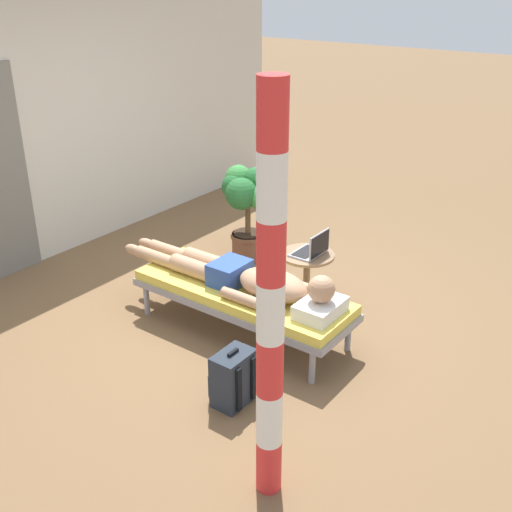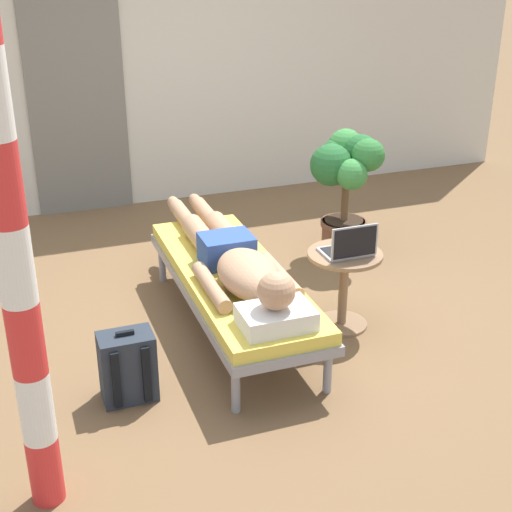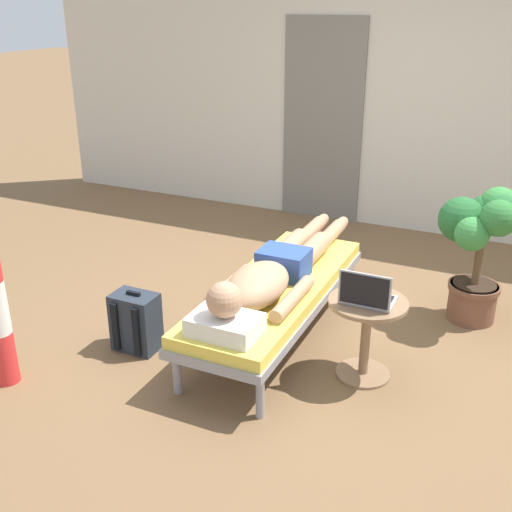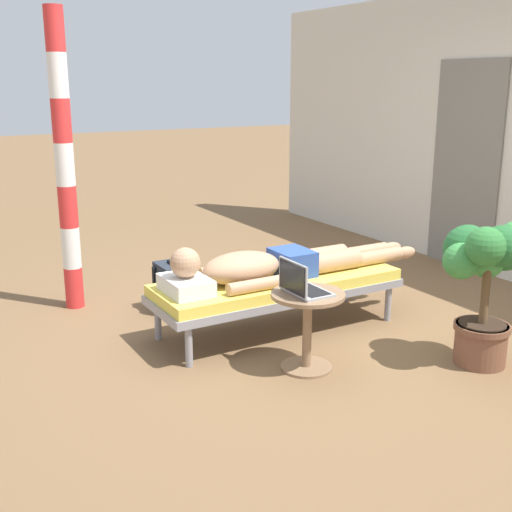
# 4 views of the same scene
# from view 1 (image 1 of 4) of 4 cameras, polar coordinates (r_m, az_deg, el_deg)

# --- Properties ---
(ground_plane) EXTENTS (40.00, 40.00, 0.00)m
(ground_plane) POSITION_cam_1_polar(r_m,az_deg,el_deg) (5.55, -1.09, -5.59)
(ground_plane) COLOR brown
(house_wall_back) EXTENTS (7.60, 0.20, 2.70)m
(house_wall_back) POSITION_cam_1_polar(r_m,az_deg,el_deg) (6.70, -20.04, 10.77)
(house_wall_back) COLOR beige
(house_wall_back) RESTS_ON ground
(lounge_chair) EXTENTS (0.64, 1.91, 0.42)m
(lounge_chair) POSITION_cam_1_polar(r_m,az_deg,el_deg) (5.18, -1.27, -3.57)
(lounge_chair) COLOR gray
(lounge_chair) RESTS_ON ground
(person_reclining) EXTENTS (0.53, 2.17, 0.32)m
(person_reclining) POSITION_cam_1_polar(r_m,az_deg,el_deg) (5.07, -0.68, -2.09)
(person_reclining) COLOR white
(person_reclining) RESTS_ON lounge_chair
(side_table) EXTENTS (0.48, 0.48, 0.52)m
(side_table) POSITION_cam_1_polar(r_m,az_deg,el_deg) (5.58, 4.65, -1.35)
(side_table) COLOR #8C6B4C
(side_table) RESTS_ON ground
(laptop) EXTENTS (0.31, 0.24, 0.23)m
(laptop) POSITION_cam_1_polar(r_m,az_deg,el_deg) (5.46, 5.19, 0.63)
(laptop) COLOR #A5A8AD
(laptop) RESTS_ON side_table
(backpack) EXTENTS (0.30, 0.26, 0.42)m
(backpack) POSITION_cam_1_polar(r_m,az_deg,el_deg) (4.46, -2.11, -11.07)
(backpack) COLOR #262D38
(backpack) RESTS_ON ground
(potted_plant) EXTENTS (0.55, 0.62, 0.98)m
(potted_plant) POSITION_cam_1_polar(r_m,az_deg,el_deg) (6.40, -0.87, 5.08)
(potted_plant) COLOR brown
(potted_plant) RESTS_ON ground
(porch_post) EXTENTS (0.15, 0.15, 2.39)m
(porch_post) POSITION_cam_1_polar(r_m,az_deg,el_deg) (3.24, 1.33, -5.13)
(porch_post) COLOR red
(porch_post) RESTS_ON ground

